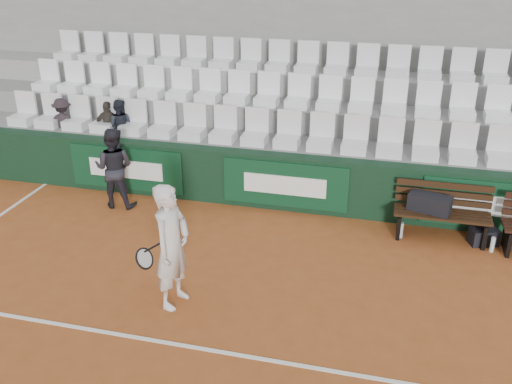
# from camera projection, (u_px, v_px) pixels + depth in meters

# --- Properties ---
(ground) EXTENTS (80.00, 80.00, 0.00)m
(ground) POSITION_uv_depth(u_px,v_px,m) (236.00, 355.00, 6.70)
(ground) COLOR #A25024
(ground) RESTS_ON ground
(court_baseline) EXTENTS (18.00, 0.06, 0.01)m
(court_baseline) POSITION_uv_depth(u_px,v_px,m) (236.00, 355.00, 6.70)
(court_baseline) COLOR white
(court_baseline) RESTS_ON ground
(back_barrier) EXTENTS (18.00, 0.34, 1.00)m
(back_barrier) POSITION_uv_depth(u_px,v_px,m) (302.00, 184.00, 10.00)
(back_barrier) COLOR black
(back_barrier) RESTS_ON ground
(grandstand_tier_front) EXTENTS (18.00, 0.95, 1.00)m
(grandstand_tier_front) POSITION_uv_depth(u_px,v_px,m) (304.00, 170.00, 10.57)
(grandstand_tier_front) COLOR gray
(grandstand_tier_front) RESTS_ON ground
(grandstand_tier_mid) EXTENTS (18.00, 0.95, 1.45)m
(grandstand_tier_mid) POSITION_uv_depth(u_px,v_px,m) (312.00, 142.00, 11.31)
(grandstand_tier_mid) COLOR gray
(grandstand_tier_mid) RESTS_ON ground
(grandstand_tier_back) EXTENTS (18.00, 0.95, 1.90)m
(grandstand_tier_back) POSITION_uv_depth(u_px,v_px,m) (320.00, 117.00, 12.06)
(grandstand_tier_back) COLOR gray
(grandstand_tier_back) RESTS_ON ground
(grandstand_rear_wall) EXTENTS (18.00, 0.30, 4.40)m
(grandstand_rear_wall) POSITION_uv_depth(u_px,v_px,m) (327.00, 52.00, 12.08)
(grandstand_rear_wall) COLOR gray
(grandstand_rear_wall) RESTS_ON ground
(seat_row_front) EXTENTS (11.90, 0.44, 0.63)m
(seat_row_front) POSITION_uv_depth(u_px,v_px,m) (304.00, 131.00, 10.07)
(seat_row_front) COLOR silver
(seat_row_front) RESTS_ON grandstand_tier_front
(seat_row_mid) EXTENTS (11.90, 0.44, 0.63)m
(seat_row_mid) POSITION_uv_depth(u_px,v_px,m) (313.00, 93.00, 10.72)
(seat_row_mid) COLOR white
(seat_row_mid) RESTS_ON grandstand_tier_mid
(seat_row_back) EXTENTS (11.90, 0.44, 0.63)m
(seat_row_back) POSITION_uv_depth(u_px,v_px,m) (322.00, 59.00, 11.37)
(seat_row_back) COLOR silver
(seat_row_back) RESTS_ON grandstand_tier_back
(bench_left) EXTENTS (1.50, 0.56, 0.45)m
(bench_left) POSITION_uv_depth(u_px,v_px,m) (441.00, 226.00, 9.16)
(bench_left) COLOR black
(bench_left) RESTS_ON ground
(sports_bag_left) EXTENTS (0.71, 0.46, 0.28)m
(sports_bag_left) POSITION_uv_depth(u_px,v_px,m) (430.00, 203.00, 9.07)
(sports_bag_left) COLOR black
(sports_bag_left) RESTS_ON bench_left
(sports_bag_ground) EXTENTS (0.49, 0.39, 0.26)m
(sports_bag_ground) POSITION_uv_depth(u_px,v_px,m) (484.00, 236.00, 9.03)
(sports_bag_ground) COLOR black
(sports_bag_ground) RESTS_ON ground
(water_bottle_near) EXTENTS (0.07, 0.07, 0.27)m
(water_bottle_near) POSITION_uv_depth(u_px,v_px,m) (401.00, 230.00, 9.22)
(water_bottle_near) COLOR #ACBEC3
(water_bottle_near) RESTS_ON ground
(water_bottle_far) EXTENTS (0.07, 0.07, 0.25)m
(water_bottle_far) POSITION_uv_depth(u_px,v_px,m) (492.00, 245.00, 8.81)
(water_bottle_far) COLOR silver
(water_bottle_far) RESTS_ON ground
(tennis_player) EXTENTS (0.75, 0.69, 1.72)m
(tennis_player) POSITION_uv_depth(u_px,v_px,m) (172.00, 246.00, 7.30)
(tennis_player) COLOR silver
(tennis_player) RESTS_ON ground
(ball_kid) EXTENTS (0.76, 0.61, 1.46)m
(ball_kid) POSITION_uv_depth(u_px,v_px,m) (114.00, 168.00, 10.05)
(ball_kid) COLOR black
(ball_kid) RESTS_ON ground
(spectator_a) EXTENTS (0.75, 0.57, 1.02)m
(spectator_a) POSITION_uv_depth(u_px,v_px,m) (60.00, 101.00, 11.10)
(spectator_a) COLOR black
(spectator_a) RESTS_ON grandstand_tier_front
(spectator_b) EXTENTS (0.63, 0.32, 1.02)m
(spectator_b) POSITION_uv_depth(u_px,v_px,m) (107.00, 105.00, 10.88)
(spectator_b) COLOR #342F2A
(spectator_b) RESTS_ON grandstand_tier_front
(spectator_c) EXTENTS (0.59, 0.49, 1.08)m
(spectator_c) POSITION_uv_depth(u_px,v_px,m) (118.00, 104.00, 10.82)
(spectator_c) COLOR black
(spectator_c) RESTS_ON grandstand_tier_front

